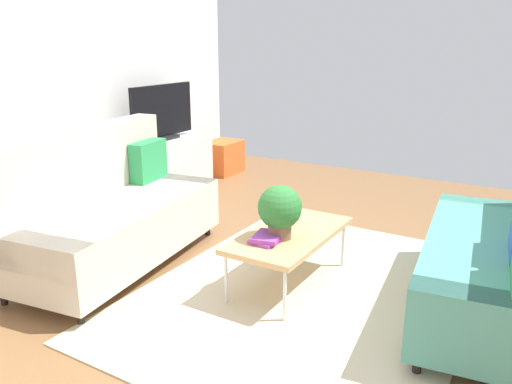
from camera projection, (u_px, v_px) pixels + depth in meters
ground_plane at (277, 294)px, 3.78m from camera, size 7.68×7.68×0.00m
wall_far at (12, 77)px, 4.75m from camera, size 6.40×0.12×2.90m
area_rug at (310, 292)px, 3.80m from camera, size 2.90×2.20×0.01m
couch_beige at (111, 212)px, 4.19m from camera, size 2.00×1.10×1.10m
couch_green at (506, 255)px, 3.34m from camera, size 1.99×1.07×1.10m
coffee_table at (290, 236)px, 3.82m from camera, size 1.10×0.56×0.42m
tv_console at (164, 165)px, 6.24m from camera, size 1.40×0.44×0.64m
tv at (162, 113)px, 6.04m from camera, size 1.00×0.20×0.64m
storage_trunk at (223, 157)px, 7.12m from camera, size 0.52×0.40×0.44m
potted_plant at (280, 209)px, 3.65m from camera, size 0.32×0.32×0.39m
table_book_0 at (268, 240)px, 3.64m from camera, size 0.25×0.20×0.02m
table_book_1 at (268, 236)px, 3.63m from camera, size 0.27×0.23×0.03m
vase_0 at (123, 142)px, 5.68m from camera, size 0.10×0.10×0.12m
bottle_0 at (140, 138)px, 5.76m from camera, size 0.05×0.05×0.17m
bottle_1 at (146, 137)px, 5.84m from camera, size 0.06×0.06×0.16m
bottle_2 at (153, 134)px, 5.93m from camera, size 0.06×0.06×0.18m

